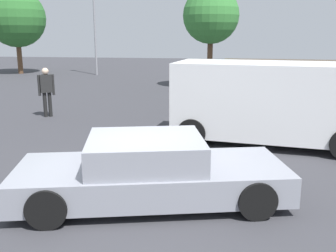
{
  "coord_description": "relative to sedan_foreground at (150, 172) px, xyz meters",
  "views": [
    {
      "loc": [
        1.5,
        -6.34,
        2.92
      ],
      "look_at": [
        0.27,
        1.98,
        0.9
      ],
      "focal_mm": 41.41,
      "sensor_mm": 36.0,
      "label": 1
    }
  ],
  "objects": [
    {
      "name": "light_post_near",
      "position": [
        -7.89,
        20.56,
        4.3
      ],
      "size": [
        0.44,
        0.44,
        7.27
      ],
      "color": "gray",
      "rests_on": "ground_plane"
    },
    {
      "name": "sedan_foreground",
      "position": [
        0.0,
        0.0,
        0.0
      ],
      "size": [
        4.98,
        2.85,
        1.17
      ],
      "rotation": [
        0.0,
        0.0,
        0.24
      ],
      "color": "gray",
      "rests_on": "ground_plane"
    },
    {
      "name": "pedestrian",
      "position": [
        -4.99,
        6.52,
        0.5
      ],
      "size": [
        0.5,
        0.41,
        1.74
      ],
      "rotation": [
        0.0,
        0.0,
        2.11
      ],
      "color": "black",
      "rests_on": "ground_plane"
    },
    {
      "name": "van_white",
      "position": [
        2.42,
        4.16,
        0.63
      ],
      "size": [
        5.16,
        2.8,
        2.17
      ],
      "rotation": [
        0.0,
        0.0,
        -0.14
      ],
      "color": "white",
      "rests_on": "ground_plane"
    },
    {
      "name": "suv_dark",
      "position": [
        3.47,
        7.68,
        0.54
      ],
      "size": [
        4.75,
        2.46,
        1.98
      ],
      "rotation": [
        0.0,
        0.0,
        -0.08
      ],
      "color": "#4C3D2D",
      "rests_on": "ground_plane"
    },
    {
      "name": "tree_back_left",
      "position": [
        -13.75,
        20.59,
        3.42
      ],
      "size": [
        4.15,
        4.15,
        6.06
      ],
      "color": "brown",
      "rests_on": "ground_plane"
    },
    {
      "name": "ground_plane",
      "position": [
        -0.24,
        0.02,
        -0.55
      ],
      "size": [
        80.0,
        80.0,
        0.0
      ],
      "primitive_type": "plane",
      "color": "#38383D"
    },
    {
      "name": "tree_back_center",
      "position": [
        0.4,
        14.79,
        3.26
      ],
      "size": [
        2.95,
        2.95,
        5.3
      ],
      "color": "brown",
      "rests_on": "ground_plane"
    }
  ]
}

